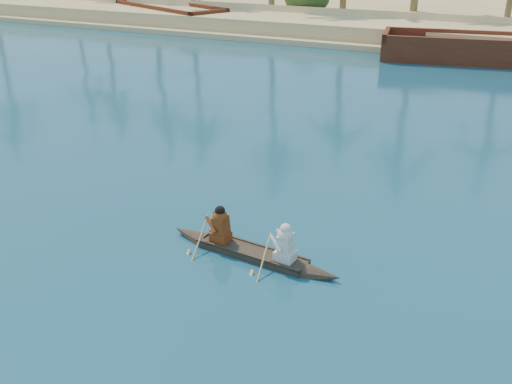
% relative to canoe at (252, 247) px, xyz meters
% --- Properties ---
extents(canoe, '(4.46, 1.00, 1.22)m').
position_rel_canoe_xyz_m(canoe, '(0.00, 0.00, 0.00)').
color(canoe, '#3B3020').
rests_on(canoe, ground).
extents(barge_left, '(11.58, 7.77, 1.84)m').
position_rel_canoe_xyz_m(barge_left, '(-22.03, 30.26, 0.41)').
color(barge_left, '#5B2813').
rests_on(barge_left, ground).
extents(barge_mid, '(11.07, 5.26, 1.77)m').
position_rel_canoe_xyz_m(barge_mid, '(2.18, 25.26, 0.39)').
color(barge_mid, '#5B2813').
rests_on(barge_mid, ground).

